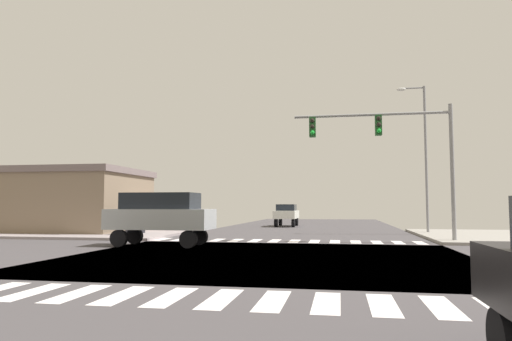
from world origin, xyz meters
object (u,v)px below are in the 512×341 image
street_lamp (422,146)px  traffic_signal_mast (388,140)px  suv_crossing_2 (161,214)px  sedan_leading_3 (287,213)px  bank_building (49,201)px

street_lamp → traffic_signal_mast: bearing=-112.0°
street_lamp → suv_crossing_2: size_ratio=2.03×
street_lamp → sedan_leading_3: (-9.66, 9.37, -4.37)m
street_lamp → bank_building: size_ratio=0.69×
bank_building → sedan_leading_3: 18.71m
suv_crossing_2 → sedan_leading_3: suv_crossing_2 is taller
suv_crossing_2 → bank_building: bearing=-127.1°
traffic_signal_mast → street_lamp: 7.34m
bank_building → suv_crossing_2: (11.25, -8.50, -0.70)m
street_lamp → bank_building: (-24.23, -2.33, -3.40)m
sedan_leading_3 → traffic_signal_mast: bearing=113.2°
traffic_signal_mast → street_lamp: bearing=68.0°
sedan_leading_3 → bank_building: bearing=38.8°
traffic_signal_mast → bank_building: traffic_signal_mast is taller
traffic_signal_mast → street_lamp: (2.74, 6.79, 0.49)m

